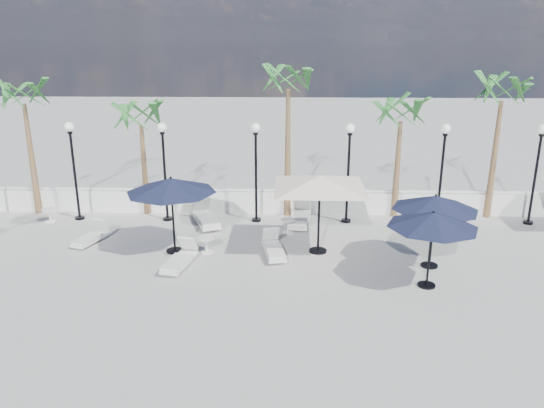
{
  "coord_description": "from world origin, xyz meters",
  "views": [
    {
      "loc": [
        1.22,
        -13.04,
        6.92
      ],
      "look_at": [
        0.69,
        3.99,
        1.5
      ],
      "focal_mm": 35.0,
      "sensor_mm": 36.0,
      "label": 1
    }
  ],
  "objects_px": {
    "lounger_0": "(91,237)",
    "parasol_navy_mid": "(435,203)",
    "parasol_navy_left": "(171,186)",
    "lounger_3": "(180,259)",
    "lounger_6": "(300,217)",
    "parasol_navy_right": "(433,220)",
    "lounger_4": "(206,217)",
    "lounger_5": "(274,249)",
    "parasol_cream_sq_a": "(320,176)"
  },
  "relations": [
    {
      "from": "lounger_0",
      "to": "parasol_navy_mid",
      "type": "relative_size",
      "value": 0.66
    },
    {
      "from": "parasol_navy_left",
      "to": "lounger_0",
      "type": "bearing_deg",
      "value": 166.67
    },
    {
      "from": "parasol_navy_mid",
      "to": "lounger_3",
      "type": "bearing_deg",
      "value": -178.2
    },
    {
      "from": "lounger_6",
      "to": "parasol_navy_mid",
      "type": "relative_size",
      "value": 0.84
    },
    {
      "from": "lounger_6",
      "to": "parasol_navy_mid",
      "type": "height_order",
      "value": "parasol_navy_mid"
    },
    {
      "from": "parasol_navy_mid",
      "to": "parasol_navy_right",
      "type": "height_order",
      "value": "parasol_navy_mid"
    },
    {
      "from": "lounger_4",
      "to": "parasol_navy_left",
      "type": "bearing_deg",
      "value": -124.35
    },
    {
      "from": "lounger_5",
      "to": "lounger_6",
      "type": "height_order",
      "value": "lounger_6"
    },
    {
      "from": "parasol_navy_left",
      "to": "lounger_3",
      "type": "bearing_deg",
      "value": -71.42
    },
    {
      "from": "parasol_navy_left",
      "to": "parasol_navy_right",
      "type": "distance_m",
      "value": 8.17
    },
    {
      "from": "parasol_navy_mid",
      "to": "parasol_cream_sq_a",
      "type": "xyz_separation_m",
      "value": [
        -3.44,
        1.07,
        0.55
      ]
    },
    {
      "from": "lounger_3",
      "to": "lounger_4",
      "type": "xyz_separation_m",
      "value": [
        0.24,
        3.91,
        0.04
      ]
    },
    {
      "from": "lounger_3",
      "to": "parasol_navy_right",
      "type": "relative_size",
      "value": 0.74
    },
    {
      "from": "lounger_0",
      "to": "parasol_cream_sq_a",
      "type": "bearing_deg",
      "value": 13.25
    },
    {
      "from": "parasol_navy_left",
      "to": "parasol_cream_sq_a",
      "type": "relative_size",
      "value": 0.51
    },
    {
      "from": "lounger_0",
      "to": "parasol_navy_left",
      "type": "height_order",
      "value": "parasol_navy_left"
    },
    {
      "from": "parasol_cream_sq_a",
      "to": "lounger_4",
      "type": "bearing_deg",
      "value": 148.13
    },
    {
      "from": "parasol_cream_sq_a",
      "to": "parasol_navy_mid",
      "type": "bearing_deg",
      "value": -17.31
    },
    {
      "from": "lounger_6",
      "to": "parasol_navy_mid",
      "type": "bearing_deg",
      "value": -37.93
    },
    {
      "from": "parasol_navy_right",
      "to": "parasol_cream_sq_a",
      "type": "bearing_deg",
      "value": 140.69
    },
    {
      "from": "lounger_4",
      "to": "parasol_cream_sq_a",
      "type": "xyz_separation_m",
      "value": [
        4.16,
        -2.59,
        2.36
      ]
    },
    {
      "from": "lounger_5",
      "to": "parasol_navy_mid",
      "type": "distance_m",
      "value": 5.31
    },
    {
      "from": "parasol_navy_mid",
      "to": "lounger_4",
      "type": "bearing_deg",
      "value": 154.29
    },
    {
      "from": "lounger_6",
      "to": "parasol_navy_right",
      "type": "relative_size",
      "value": 0.87
    },
    {
      "from": "lounger_0",
      "to": "parasol_navy_right",
      "type": "distance_m",
      "value": 11.48
    },
    {
      "from": "lounger_4",
      "to": "parasol_cream_sq_a",
      "type": "distance_m",
      "value": 5.44
    },
    {
      "from": "lounger_0",
      "to": "parasol_cream_sq_a",
      "type": "distance_m",
      "value": 8.28
    },
    {
      "from": "lounger_6",
      "to": "lounger_0",
      "type": "bearing_deg",
      "value": -157.79
    },
    {
      "from": "lounger_5",
      "to": "parasol_navy_left",
      "type": "xyz_separation_m",
      "value": [
        -3.33,
        0.2,
        2.07
      ]
    },
    {
      "from": "parasol_navy_right",
      "to": "parasol_cream_sq_a",
      "type": "height_order",
      "value": "parasol_cream_sq_a"
    },
    {
      "from": "lounger_6",
      "to": "parasol_cream_sq_a",
      "type": "distance_m",
      "value": 3.67
    },
    {
      "from": "lounger_4",
      "to": "parasol_navy_left",
      "type": "height_order",
      "value": "parasol_navy_left"
    },
    {
      "from": "lounger_5",
      "to": "parasol_navy_mid",
      "type": "relative_size",
      "value": 0.71
    },
    {
      "from": "lounger_3",
      "to": "parasol_navy_mid",
      "type": "xyz_separation_m",
      "value": [
        7.85,
        0.25,
        1.85
      ]
    },
    {
      "from": "parasol_navy_right",
      "to": "lounger_5",
      "type": "bearing_deg",
      "value": 154.59
    },
    {
      "from": "lounger_6",
      "to": "parasol_navy_right",
      "type": "bearing_deg",
      "value": -49.81
    },
    {
      "from": "lounger_6",
      "to": "parasol_navy_right",
      "type": "distance_m",
      "value": 6.57
    },
    {
      "from": "lounger_5",
      "to": "lounger_0",
      "type": "bearing_deg",
      "value": 161.28
    },
    {
      "from": "lounger_4",
      "to": "parasol_navy_mid",
      "type": "height_order",
      "value": "parasol_navy_mid"
    },
    {
      "from": "lounger_3",
      "to": "lounger_4",
      "type": "relative_size",
      "value": 0.84
    },
    {
      "from": "lounger_3",
      "to": "lounger_5",
      "type": "xyz_separation_m",
      "value": [
        2.93,
        0.98,
        -0.0
      ]
    },
    {
      "from": "lounger_0",
      "to": "lounger_4",
      "type": "bearing_deg",
      "value": 45.69
    },
    {
      "from": "lounger_5",
      "to": "parasol_navy_mid",
      "type": "height_order",
      "value": "parasol_navy_mid"
    },
    {
      "from": "lounger_3",
      "to": "parasol_navy_left",
      "type": "height_order",
      "value": "parasol_navy_left"
    },
    {
      "from": "lounger_4",
      "to": "lounger_5",
      "type": "bearing_deg",
      "value": -68.54
    },
    {
      "from": "parasol_navy_left",
      "to": "parasol_cream_sq_a",
      "type": "bearing_deg",
      "value": 1.6
    },
    {
      "from": "parasol_navy_right",
      "to": "lounger_3",
      "type": "bearing_deg",
      "value": 171.19
    },
    {
      "from": "lounger_5",
      "to": "parasol_cream_sq_a",
      "type": "bearing_deg",
      "value": 2.34
    },
    {
      "from": "lounger_4",
      "to": "lounger_5",
      "type": "xyz_separation_m",
      "value": [
        2.69,
        -2.92,
        -0.05
      ]
    },
    {
      "from": "lounger_4",
      "to": "parasol_navy_mid",
      "type": "bearing_deg",
      "value": -46.83
    }
  ]
}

